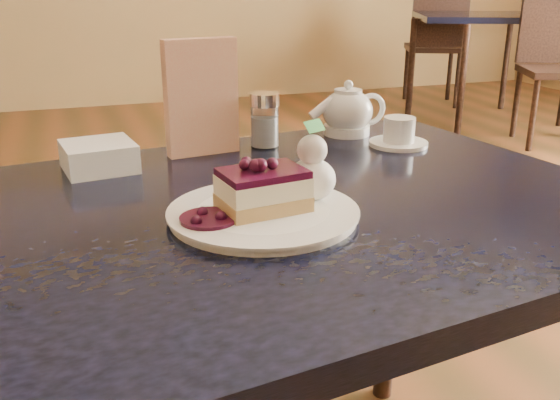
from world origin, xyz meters
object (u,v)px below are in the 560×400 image
object	(u,v)px
dessert_plate	(263,214)
bg_table_far_right	(482,111)
main_table	(250,255)
cheesecake_slice	(263,190)
tea_set	(357,117)

from	to	relation	value
dessert_plate	bg_table_far_right	world-z (taller)	bg_table_far_right
main_table	bg_table_far_right	size ratio (longest dim) A/B	0.66
dessert_plate	bg_table_far_right	xyz separation A→B (m)	(2.70, 3.10, -0.65)
main_table	dessert_plate	bearing A→B (deg)	-90.00
dessert_plate	main_table	bearing A→B (deg)	97.79
main_table	cheesecake_slice	distance (m)	0.12
cheesecake_slice	tea_set	distance (m)	0.49
dessert_plate	cheesecake_slice	bearing A→B (deg)	116.57
main_table	bg_table_far_right	xyz separation A→B (m)	(2.71, 3.05, -0.57)
main_table	dessert_plate	world-z (taller)	dessert_plate
dessert_plate	tea_set	xyz separation A→B (m)	(0.32, 0.37, 0.04)
main_table	cheesecake_slice	size ratio (longest dim) A/B	9.95
main_table	dessert_plate	distance (m)	0.09
main_table	cheesecake_slice	bearing A→B (deg)	-90.00
dessert_plate	cheesecake_slice	size ratio (longest dim) A/B	2.06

